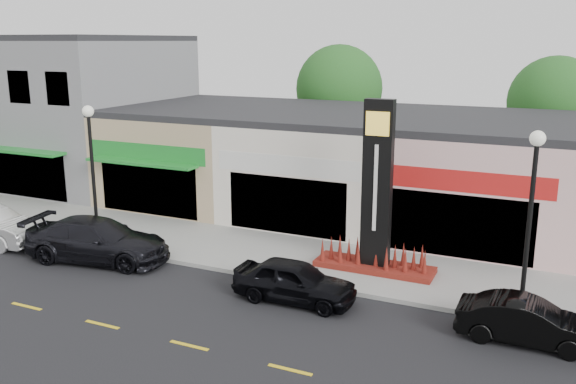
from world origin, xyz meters
name	(u,v)px	position (x,y,z in m)	size (l,w,h in m)	color
ground	(243,303)	(0.00, 0.00, 0.00)	(120.00, 120.00, 0.00)	black
sidewalk	(298,258)	(0.00, 4.35, 0.07)	(52.00, 4.30, 0.15)	gray
curb	(272,278)	(0.00, 2.10, 0.07)	(52.00, 0.20, 0.15)	gray
building_grey_2story	(66,109)	(-18.00, 11.48, 4.14)	(12.00, 10.95, 8.30)	slate
shop_beige	(205,150)	(-8.50, 11.46, 2.40)	(7.00, 10.85, 4.80)	tan
shop_cream	(330,161)	(-1.50, 11.47, 2.40)	(7.00, 10.01, 4.80)	silver
shop_pink_w	(480,174)	(5.50, 11.47, 2.40)	(7.00, 10.01, 4.80)	beige
tree_rear_west	(339,88)	(-4.00, 19.50, 5.22)	(5.20, 5.20, 7.83)	#382619
tree_rear_mid	(555,102)	(8.00, 19.50, 4.88)	(4.80, 4.80, 7.29)	#382619
lamp_west_near	(92,161)	(-8.00, 2.50, 3.48)	(0.44, 0.44, 5.47)	black
lamp_east_near	(531,206)	(8.00, 2.50, 3.48)	(0.44, 0.44, 5.47)	black
pylon_sign	(376,212)	(3.00, 4.20, 2.27)	(4.20, 1.30, 6.00)	maroon
car_dark_sedan	(98,240)	(-6.78, 1.15, 0.79)	(5.47, 2.22, 1.59)	black
car_black_sedan	(295,281)	(1.39, 0.87, 0.67)	(3.93, 1.58, 1.34)	black
car_black_conv	(528,322)	(8.27, 1.00, 0.62)	(3.74, 1.30, 1.23)	black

